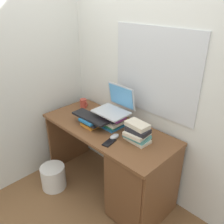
{
  "coord_description": "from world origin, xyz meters",
  "views": [
    {
      "loc": [
        1.48,
        -1.42,
        1.96
      ],
      "look_at": [
        0.05,
        0.02,
        0.95
      ],
      "focal_mm": 38.34,
      "sensor_mm": 36.0,
      "label": 1
    }
  ],
  "objects_px": {
    "book_stack_side": "(137,133)",
    "cell_phone": "(109,142)",
    "laptop": "(115,105)",
    "computer_mouse": "(115,136)",
    "wastebasket": "(53,177)",
    "book_stack_keyboard_riser": "(91,122)",
    "desk": "(132,173)",
    "book_stack_tall": "(112,120)",
    "mug": "(83,103)",
    "keyboard": "(91,117)"
  },
  "relations": [
    {
      "from": "cell_phone",
      "to": "book_stack_side",
      "type": "bearing_deg",
      "value": 43.42
    },
    {
      "from": "laptop",
      "to": "keyboard",
      "type": "bearing_deg",
      "value": -126.2
    },
    {
      "from": "book_stack_tall",
      "to": "cell_phone",
      "type": "bearing_deg",
      "value": -48.83
    },
    {
      "from": "book_stack_keyboard_riser",
      "to": "mug",
      "type": "xyz_separation_m",
      "value": [
        -0.39,
        0.22,
        0.01
      ]
    },
    {
      "from": "wastebasket",
      "to": "book_stack_side",
      "type": "bearing_deg",
      "value": 30.01
    },
    {
      "from": "mug",
      "to": "desk",
      "type": "bearing_deg",
      "value": -9.72
    },
    {
      "from": "computer_mouse",
      "to": "wastebasket",
      "type": "bearing_deg",
      "value": -151.19
    },
    {
      "from": "book_stack_side",
      "to": "mug",
      "type": "bearing_deg",
      "value": 173.32
    },
    {
      "from": "desk",
      "to": "cell_phone",
      "type": "xyz_separation_m",
      "value": [
        -0.15,
        -0.16,
        0.36
      ]
    },
    {
      "from": "wastebasket",
      "to": "mug",
      "type": "bearing_deg",
      "value": 100.64
    },
    {
      "from": "cell_phone",
      "to": "computer_mouse",
      "type": "bearing_deg",
      "value": 92.44
    },
    {
      "from": "book_stack_tall",
      "to": "keyboard",
      "type": "bearing_deg",
      "value": -136.61
    },
    {
      "from": "book_stack_keyboard_riser",
      "to": "wastebasket",
      "type": "relative_size",
      "value": 0.78
    },
    {
      "from": "computer_mouse",
      "to": "mug",
      "type": "bearing_deg",
      "value": 163.08
    },
    {
      "from": "book_stack_tall",
      "to": "mug",
      "type": "height_order",
      "value": "book_stack_tall"
    },
    {
      "from": "book_stack_keyboard_riser",
      "to": "cell_phone",
      "type": "xyz_separation_m",
      "value": [
        0.35,
        -0.09,
        -0.04
      ]
    },
    {
      "from": "book_stack_keyboard_riser",
      "to": "mug",
      "type": "bearing_deg",
      "value": 150.5
    },
    {
      "from": "mug",
      "to": "laptop",
      "type": "bearing_deg",
      "value": -1.86
    },
    {
      "from": "book_stack_keyboard_riser",
      "to": "keyboard",
      "type": "relative_size",
      "value": 0.49
    },
    {
      "from": "desk",
      "to": "computer_mouse",
      "type": "bearing_deg",
      "value": -158.89
    },
    {
      "from": "book_stack_tall",
      "to": "book_stack_side",
      "type": "distance_m",
      "value": 0.35
    },
    {
      "from": "book_stack_side",
      "to": "cell_phone",
      "type": "distance_m",
      "value": 0.26
    },
    {
      "from": "mug",
      "to": "book_stack_keyboard_riser",
      "type": "bearing_deg",
      "value": -29.5
    },
    {
      "from": "book_stack_keyboard_riser",
      "to": "computer_mouse",
      "type": "xyz_separation_m",
      "value": [
        0.33,
        0.0,
        -0.02
      ]
    },
    {
      "from": "mug",
      "to": "book_stack_tall",
      "type": "bearing_deg",
      "value": -8.01
    },
    {
      "from": "laptop",
      "to": "mug",
      "type": "relative_size",
      "value": 2.87
    },
    {
      "from": "mug",
      "to": "cell_phone",
      "type": "height_order",
      "value": "mug"
    },
    {
      "from": "book_stack_keyboard_riser",
      "to": "book_stack_side",
      "type": "relative_size",
      "value": 0.86
    },
    {
      "from": "book_stack_side",
      "to": "keyboard",
      "type": "height_order",
      "value": "book_stack_side"
    },
    {
      "from": "computer_mouse",
      "to": "cell_phone",
      "type": "xyz_separation_m",
      "value": [
        0.02,
        -0.09,
        -0.01
      ]
    },
    {
      "from": "desk",
      "to": "keyboard",
      "type": "relative_size",
      "value": 3.36
    },
    {
      "from": "desk",
      "to": "book_stack_tall",
      "type": "relative_size",
      "value": 5.72
    },
    {
      "from": "book_stack_keyboard_riser",
      "to": "laptop",
      "type": "height_order",
      "value": "laptop"
    },
    {
      "from": "laptop",
      "to": "desk",
      "type": "bearing_deg",
      "value": -20.7
    },
    {
      "from": "laptop",
      "to": "computer_mouse",
      "type": "distance_m",
      "value": 0.33
    },
    {
      "from": "book_stack_tall",
      "to": "keyboard",
      "type": "relative_size",
      "value": 0.59
    },
    {
      "from": "book_stack_keyboard_riser",
      "to": "laptop",
      "type": "xyz_separation_m",
      "value": [
        0.14,
        0.21,
        0.16
      ]
    },
    {
      "from": "book_stack_keyboard_riser",
      "to": "mug",
      "type": "distance_m",
      "value": 0.45
    },
    {
      "from": "book_stack_side",
      "to": "wastebasket",
      "type": "height_order",
      "value": "book_stack_side"
    },
    {
      "from": "book_stack_side",
      "to": "book_stack_tall",
      "type": "bearing_deg",
      "value": 175.36
    },
    {
      "from": "computer_mouse",
      "to": "cell_phone",
      "type": "height_order",
      "value": "computer_mouse"
    },
    {
      "from": "mug",
      "to": "wastebasket",
      "type": "distance_m",
      "value": 0.89
    },
    {
      "from": "cell_phone",
      "to": "laptop",
      "type": "bearing_deg",
      "value": 114.67
    },
    {
      "from": "keyboard",
      "to": "cell_phone",
      "type": "xyz_separation_m",
      "value": [
        0.35,
        -0.09,
        -0.09
      ]
    },
    {
      "from": "keyboard",
      "to": "mug",
      "type": "bearing_deg",
      "value": 148.73
    },
    {
      "from": "desk",
      "to": "keyboard",
      "type": "bearing_deg",
      "value": -172.79
    },
    {
      "from": "cell_phone",
      "to": "keyboard",
      "type": "bearing_deg",
      "value": 154.48
    },
    {
      "from": "wastebasket",
      "to": "book_stack_keyboard_riser",
      "type": "bearing_deg",
      "value": 49.14
    },
    {
      "from": "desk",
      "to": "book_stack_tall",
      "type": "xyz_separation_m",
      "value": [
        -0.35,
        0.08,
        0.42
      ]
    },
    {
      "from": "computer_mouse",
      "to": "wastebasket",
      "type": "height_order",
      "value": "computer_mouse"
    }
  ]
}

